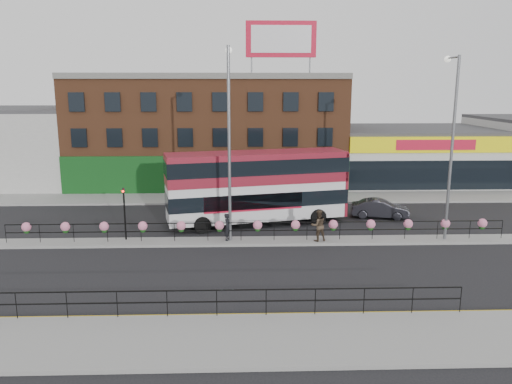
{
  "coord_description": "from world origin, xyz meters",
  "views": [
    {
      "loc": [
        -1.0,
        -28.92,
        9.26
      ],
      "look_at": [
        0.0,
        3.0,
        2.5
      ],
      "focal_mm": 35.0,
      "sensor_mm": 36.0,
      "label": 1
    }
  ],
  "objects_px": {
    "car": "(380,209)",
    "pedestrian_a": "(228,227)",
    "lamp_column_east": "(451,132)",
    "double_decker_bus": "(257,180)",
    "pedestrian_b": "(318,225)",
    "lamp_column_west": "(229,128)"
  },
  "relations": [
    {
      "from": "car",
      "to": "pedestrian_a",
      "type": "distance_m",
      "value": 12.14
    },
    {
      "from": "double_decker_bus",
      "to": "car",
      "type": "height_order",
      "value": "double_decker_bus"
    },
    {
      "from": "pedestrian_b",
      "to": "car",
      "type": "bearing_deg",
      "value": -145.64
    },
    {
      "from": "pedestrian_b",
      "to": "lamp_column_east",
      "type": "distance_m",
      "value": 9.55
    },
    {
      "from": "pedestrian_b",
      "to": "lamp_column_west",
      "type": "relative_size",
      "value": 0.17
    },
    {
      "from": "double_decker_bus",
      "to": "pedestrian_b",
      "type": "bearing_deg",
      "value": -52.31
    },
    {
      "from": "pedestrian_a",
      "to": "lamp_column_east",
      "type": "bearing_deg",
      "value": -72.8
    },
    {
      "from": "lamp_column_east",
      "to": "double_decker_bus",
      "type": "bearing_deg",
      "value": 159.92
    },
    {
      "from": "car",
      "to": "pedestrian_b",
      "type": "height_order",
      "value": "pedestrian_b"
    },
    {
      "from": "double_decker_bus",
      "to": "lamp_column_west",
      "type": "relative_size",
      "value": 1.1
    },
    {
      "from": "car",
      "to": "pedestrian_a",
      "type": "height_order",
      "value": "pedestrian_a"
    },
    {
      "from": "car",
      "to": "pedestrian_a",
      "type": "bearing_deg",
      "value": 130.62
    },
    {
      "from": "lamp_column_west",
      "to": "lamp_column_east",
      "type": "height_order",
      "value": "lamp_column_west"
    },
    {
      "from": "pedestrian_b",
      "to": "lamp_column_west",
      "type": "distance_m",
      "value": 7.88
    },
    {
      "from": "car",
      "to": "lamp_column_west",
      "type": "bearing_deg",
      "value": 129.65
    },
    {
      "from": "lamp_column_east",
      "to": "car",
      "type": "bearing_deg",
      "value": 114.16
    },
    {
      "from": "double_decker_bus",
      "to": "lamp_column_east",
      "type": "height_order",
      "value": "lamp_column_east"
    },
    {
      "from": "lamp_column_west",
      "to": "lamp_column_east",
      "type": "relative_size",
      "value": 1.05
    },
    {
      "from": "pedestrian_a",
      "to": "lamp_column_west",
      "type": "bearing_deg",
      "value": -10.06
    },
    {
      "from": "lamp_column_west",
      "to": "lamp_column_east",
      "type": "distance_m",
      "value": 13.1
    },
    {
      "from": "pedestrian_a",
      "to": "lamp_column_west",
      "type": "relative_size",
      "value": 0.14
    },
    {
      "from": "lamp_column_east",
      "to": "lamp_column_west",
      "type": "bearing_deg",
      "value": 179.11
    }
  ]
}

